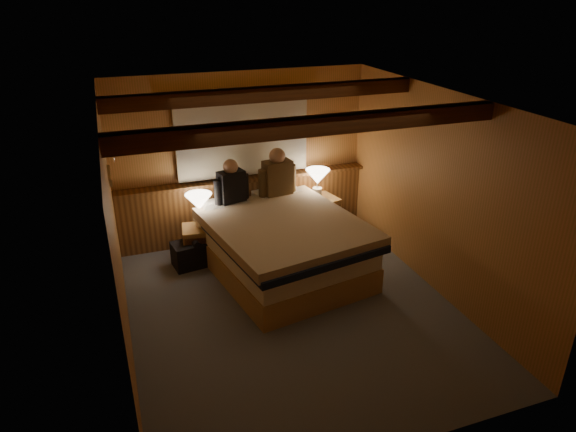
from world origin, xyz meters
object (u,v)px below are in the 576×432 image
lamp_right (318,178)px  duffel_bag (194,253)px  bed (282,244)px  nightstand_right (318,216)px  nightstand_left (200,244)px  lamp_left (199,204)px  person_right (277,175)px  person_left (231,185)px

lamp_right → duffel_bag: lamp_right is taller
bed → nightstand_right: bearing=34.9°
nightstand_left → lamp_left: size_ratio=1.07×
lamp_left → person_right: (1.13, 0.13, 0.22)m
nightstand_left → duffel_bag: nightstand_left is taller
nightstand_right → duffel_bag: (-1.90, -0.30, -0.12)m
person_left → lamp_right: bearing=-12.0°
nightstand_right → lamp_right: lamp_right is taller
bed → nightstand_right: size_ratio=3.98×
nightstand_right → person_left: (-1.30, -0.09, 0.70)m
lamp_right → person_right: 0.62m
lamp_right → person_right: person_right is taller
lamp_left → lamp_right: size_ratio=1.01×
bed → nightstand_left: size_ratio=5.01×
person_left → lamp_left: bearing=173.6°
lamp_right → person_left: 1.28m
lamp_left → lamp_right: lamp_right is taller
nightstand_left → person_right: (1.16, 0.16, 0.78)m
nightstand_right → lamp_right: 0.61m
bed → person_left: (-0.44, 0.77, 0.60)m
nightstand_right → person_right: bearing=170.9°
nightstand_left → nightstand_right: (1.79, 0.20, 0.05)m
nightstand_left → nightstand_right: bearing=14.1°
nightstand_right → person_right: (-0.63, -0.03, 0.73)m
nightstand_left → person_right: size_ratio=0.71×
bed → person_left: bearing=109.9°
nightstand_right → person_left: size_ratio=1.00×
nightstand_right → lamp_left: (-1.76, -0.16, 0.52)m
person_right → lamp_right: bearing=-7.3°
nightstand_right → person_left: bearing=171.9°
person_right → nightstand_right: bearing=-5.1°
bed → lamp_right: lamp_right is taller
nightstand_left → lamp_left: lamp_left is taller
nightstand_left → duffel_bag: size_ratio=0.82×
nightstand_left → lamp_right: size_ratio=1.09×
bed → duffel_bag: bearing=141.6°
lamp_right → person_left: person_left is taller
nightstand_right → lamp_right: size_ratio=1.37×
person_left → person_right: bearing=-10.0°
lamp_right → nightstand_right: bearing=44.0°
bed → nightstand_left: (-0.93, 0.66, -0.15)m
lamp_left → lamp_right: 1.74m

